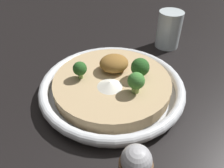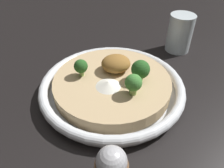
{
  "view_description": "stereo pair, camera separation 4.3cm",
  "coord_description": "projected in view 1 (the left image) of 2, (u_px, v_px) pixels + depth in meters",
  "views": [
    {
      "loc": [
        0.08,
        0.32,
        0.29
      ],
      "look_at": [
        0.0,
        0.0,
        0.02
      ],
      "focal_mm": 35.0,
      "sensor_mm": 36.0,
      "label": 1
    },
    {
      "loc": [
        0.03,
        0.33,
        0.29
      ],
      "look_at": [
        0.0,
        0.0,
        0.02
      ],
      "focal_mm": 35.0,
      "sensor_mm": 36.0,
      "label": 2
    }
  ],
  "objects": [
    {
      "name": "ground_plane",
      "position": [
        112.0,
        92.0,
        0.44
      ],
      "size": [
        6.0,
        6.0,
        0.0
      ],
      "primitive_type": "plane",
      "color": "black"
    },
    {
      "name": "risotto_bowl",
      "position": [
        112.0,
        86.0,
        0.43
      ],
      "size": [
        0.28,
        0.28,
        0.03
      ],
      "color": "silver",
      "rests_on": "ground_plane"
    },
    {
      "name": "cheese_sprinkle",
      "position": [
        110.0,
        84.0,
        0.4
      ],
      "size": [
        0.05,
        0.05,
        0.01
      ],
      "color": "white",
      "rests_on": "risotto_bowl"
    },
    {
      "name": "crispy_onion_garnish",
      "position": [
        114.0,
        63.0,
        0.43
      ],
      "size": [
        0.06,
        0.05,
        0.03
      ],
      "color": "olive",
      "rests_on": "risotto_bowl"
    },
    {
      "name": "broccoli_back",
      "position": [
        136.0,
        82.0,
        0.38
      ],
      "size": [
        0.03,
        0.03,
        0.04
      ],
      "color": "#84A856",
      "rests_on": "risotto_bowl"
    },
    {
      "name": "broccoli_back_left",
      "position": [
        140.0,
        68.0,
        0.41
      ],
      "size": [
        0.04,
        0.04,
        0.04
      ],
      "color": "#84A856",
      "rests_on": "risotto_bowl"
    },
    {
      "name": "broccoli_right",
      "position": [
        80.0,
        69.0,
        0.41
      ],
      "size": [
        0.03,
        0.03,
        0.03
      ],
      "color": "#84A856",
      "rests_on": "risotto_bowl"
    },
    {
      "name": "drinking_glass",
      "position": [
        169.0,
        30.0,
        0.56
      ],
      "size": [
        0.06,
        0.06,
        0.09
      ],
      "color": "silver",
      "rests_on": "ground_plane"
    }
  ]
}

